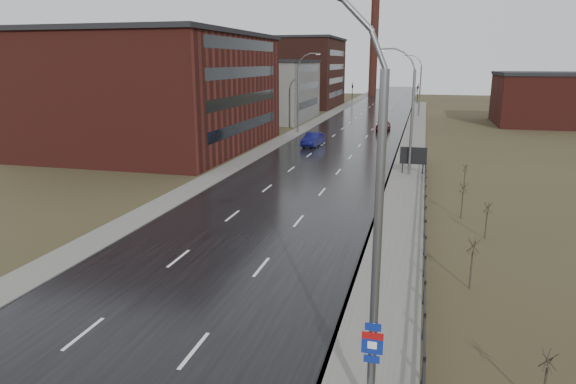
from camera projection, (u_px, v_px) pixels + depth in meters
The scene contains 24 objects.
road at pixel (350, 136), 71.55m from camera, with size 14.00×300.00×0.06m, color black.
sidewalk_right at pixel (406, 177), 45.99m from camera, with size 3.20×180.00×0.18m, color #595651.
curb_right at pixel (389, 176), 46.36m from camera, with size 0.16×180.00×0.18m, color slate.
sidewalk_left at pixel (293, 134), 73.57m from camera, with size 2.40×260.00×0.12m, color #595651.
warehouse_near at pixel (158, 91), 61.02m from camera, with size 22.44×28.56×13.50m.
warehouse_mid at pixel (265, 90), 91.57m from camera, with size 16.32×20.40×10.50m.
warehouse_far at pixel (282, 72), 120.30m from camera, with size 26.52×24.48×15.50m.
building_right at pixel (555, 99), 83.64m from camera, with size 18.36×16.32×8.50m.
smokestack at pixel (374, 43), 153.54m from camera, with size 2.70×2.70×30.70m.
streetlight_main at pixel (366, 221), 13.62m from camera, with size 3.91×0.29×12.11m.
streetlight_right_mid at pixel (409, 112), 45.53m from camera, with size 3.36×0.28×11.35m.
streetlight_left at pixel (300, 92), 73.89m from camera, with size 3.36×0.28×11.35m.
streetlight_right_far at pixel (419, 85), 96.13m from camera, with size 3.36×0.28×11.35m.
guardrail at pixel (425, 229), 29.78m from camera, with size 0.10×53.05×1.10m.
shrub_b at pixel (546, 380), 15.06m from camera, with size 0.49×0.51×2.04m.
shrub_c at pixel (472, 262), 23.36m from camera, with size 0.58×0.61×2.45m.
shrub_d at pixel (487, 219), 30.06m from camera, with size 0.53×0.56×2.23m.
shrub_e at pixel (462, 200), 33.93m from camera, with size 0.58×0.61×2.45m.
shrub_f at pixel (465, 175), 42.45m from camera, with size 0.47×0.49×1.95m.
billboard at pixel (413, 156), 46.81m from camera, with size 2.40×0.17×2.62m.
traffic_light_left at pixel (353, 84), 128.62m from camera, with size 0.58×2.73×5.30m.
traffic_light_right at pixel (418, 85), 124.67m from camera, with size 0.58×2.73×5.30m.
car_near at pixel (313, 140), 63.19m from camera, with size 1.71×4.91×1.62m, color #0E0F48.
car_far at pixel (383, 125), 77.29m from camera, with size 1.94×4.82×1.64m, color #4B0C14.
Camera 1 is at (9.79, -11.11, 10.17)m, focal length 32.00 mm.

